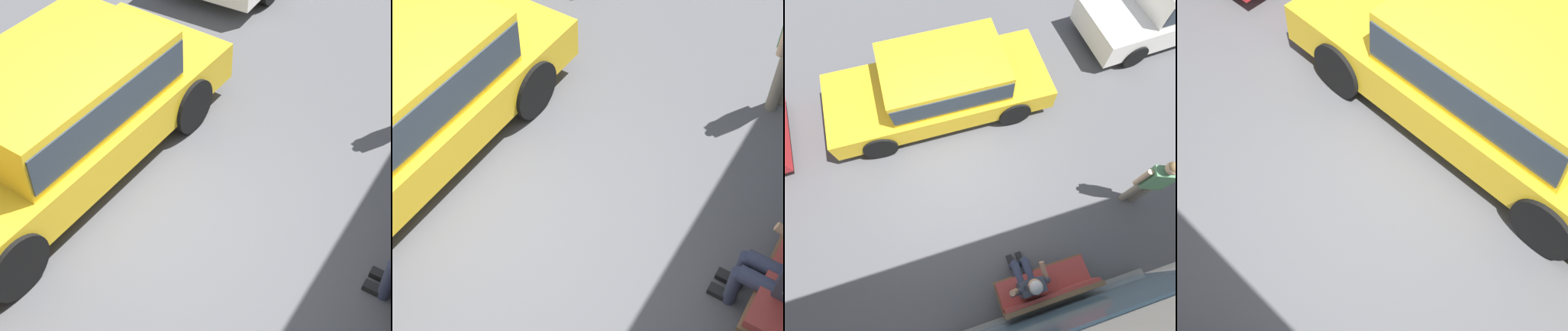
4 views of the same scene
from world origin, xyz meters
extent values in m
plane|color=#4C4C4F|center=(0.00, 0.00, 0.00)|extent=(60.00, 60.00, 0.00)
cube|color=slate|center=(-0.76, 3.18, 1.45)|extent=(3.40, 0.03, 2.50)
cube|color=gray|center=(-0.76, 3.15, 0.18)|extent=(3.60, 0.12, 0.10)
cylinder|color=brown|center=(-0.04, 3.00, 0.19)|extent=(0.07, 0.07, 0.38)
cylinder|color=brown|center=(-1.49, 3.00, 0.19)|extent=(0.07, 0.07, 0.38)
cylinder|color=brown|center=(-0.04, 2.61, 0.19)|extent=(0.07, 0.07, 0.38)
cylinder|color=brown|center=(-1.49, 2.61, 0.19)|extent=(0.07, 0.07, 0.38)
cube|color=brown|center=(-0.76, 2.81, 0.41)|extent=(1.61, 0.55, 0.06)
cube|color=maroon|center=(-0.76, 2.81, 0.49)|extent=(1.55, 0.49, 0.10)
cube|color=brown|center=(-0.76, 3.04, 0.72)|extent=(1.61, 0.07, 0.55)
cube|color=maroon|center=(-0.76, 2.98, 0.72)|extent=(1.55, 0.06, 0.47)
cylinder|color=#2D3347|center=(-0.41, 2.57, 0.49)|extent=(0.15, 0.42, 0.15)
cylinder|color=#2D3347|center=(-0.41, 2.36, 0.25)|extent=(0.12, 0.12, 0.49)
cube|color=black|center=(-0.41, 2.28, 0.04)|extent=(0.10, 0.24, 0.07)
cylinder|color=#2D3347|center=(-0.59, 2.57, 0.49)|extent=(0.15, 0.42, 0.15)
cylinder|color=#2D3347|center=(-0.59, 2.36, 0.25)|extent=(0.12, 0.12, 0.49)
cube|color=black|center=(-0.59, 2.28, 0.04)|extent=(0.10, 0.24, 0.07)
cube|color=#2D3347|center=(-0.50, 2.78, 0.49)|extent=(0.34, 0.24, 0.14)
cube|color=#333842|center=(-0.50, 2.78, 0.77)|extent=(0.38, 0.22, 0.56)
sphere|color=#A37556|center=(-0.50, 2.78, 1.19)|extent=(0.22, 0.22, 0.22)
sphere|color=#B7B2AD|center=(-0.50, 2.79, 1.23)|extent=(0.20, 0.20, 0.20)
cylinder|color=#333842|center=(-0.74, 2.76, 0.88)|extent=(0.20, 0.10, 0.28)
cylinder|color=#A37556|center=(-0.79, 2.60, 0.76)|extent=(0.08, 0.27, 0.17)
cylinder|color=#333842|center=(-0.26, 2.78, 0.95)|extent=(0.25, 0.10, 0.22)
cylinder|color=#A37556|center=(-0.19, 2.76, 1.14)|extent=(0.16, 0.08, 0.25)
cube|color=#232328|center=(-0.36, 2.76, 1.18)|extent=(0.02, 0.07, 0.15)
cube|color=white|center=(-6.00, -2.08, 0.53)|extent=(4.37, 1.92, 0.61)
cylinder|color=black|center=(-4.71, -1.20, 0.30)|extent=(0.61, 0.21, 0.60)
cylinder|color=black|center=(-4.63, -2.84, 0.30)|extent=(0.61, 0.21, 0.60)
cube|color=gold|center=(-0.06, -1.45, 0.51)|extent=(4.67, 1.92, 0.50)
cube|color=gold|center=(-0.24, -1.44, 1.07)|extent=(2.44, 1.65, 0.62)
cube|color=#28333D|center=(-0.24, -1.44, 1.07)|extent=(2.39, 1.68, 0.44)
cylinder|color=black|center=(1.40, -0.62, 0.35)|extent=(0.70, 0.20, 0.69)
cylinder|color=black|center=(1.36, -2.35, 0.35)|extent=(0.70, 0.20, 0.69)
cylinder|color=black|center=(-1.47, -0.55, 0.35)|extent=(0.70, 0.20, 0.69)
cylinder|color=black|center=(-1.51, -2.28, 0.35)|extent=(0.70, 0.20, 0.69)
cylinder|color=gray|center=(-2.97, 1.79, 0.44)|extent=(0.13, 0.13, 0.88)
cylinder|color=gray|center=(-3.13, 1.86, 0.44)|extent=(0.13, 0.13, 0.88)
cube|color=#4C7F56|center=(-3.05, 1.83, 1.18)|extent=(0.41, 0.32, 0.60)
cylinder|color=tan|center=(-2.84, 1.74, 1.14)|extent=(0.09, 0.09, 0.54)
cylinder|color=tan|center=(-3.26, 1.91, 1.14)|extent=(0.09, 0.09, 0.54)
sphere|color=tan|center=(-3.05, 1.83, 1.60)|extent=(0.21, 0.21, 0.21)
sphere|color=olive|center=(-3.05, 1.83, 1.64)|extent=(0.19, 0.19, 0.19)
camera|label=1|loc=(3.27, 2.60, 4.91)|focal=55.00mm
camera|label=2|loc=(2.44, 2.60, 4.99)|focal=55.00mm
camera|label=3|loc=(0.28, 2.60, 5.92)|focal=28.00mm
camera|label=4|loc=(-2.28, 2.60, 5.26)|focal=55.00mm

